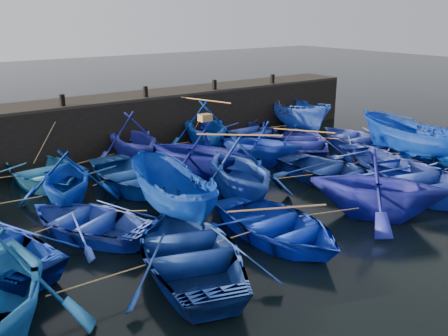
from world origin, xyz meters
TOP-DOWN VIEW (x-y plane):
  - ground at (0.00, 0.00)m, footprint 120.00×120.00m
  - quay_wall at (0.00, 10.50)m, footprint 26.00×2.50m
  - quay_top at (0.00, 10.50)m, footprint 26.00×2.50m
  - bollard_1 at (-4.00, 9.60)m, footprint 0.24×0.24m
  - bollard_2 at (0.00, 9.60)m, footprint 0.24×0.24m
  - bollard_3 at (4.00, 9.60)m, footprint 0.24×0.24m
  - bollard_4 at (8.00, 9.60)m, footprint 0.24×0.24m
  - boat_1 at (-5.75, 7.45)m, footprint 3.88×5.22m
  - boat_2 at (-1.52, 8.09)m, footprint 4.06×4.62m
  - boat_3 at (2.25, 7.90)m, footprint 5.32×5.72m
  - boat_4 at (5.02, 8.14)m, footprint 3.95×5.40m
  - boat_5 at (8.46, 7.79)m, footprint 3.06×5.48m
  - boat_7 at (-5.68, 4.63)m, footprint 4.71×5.01m
  - boat_8 at (-3.12, 5.01)m, footprint 3.68×5.13m
  - boat_9 at (-0.39, 4.36)m, footprint 5.60×5.84m
  - boat_10 at (2.93, 4.55)m, footprint 4.77×4.90m
  - boat_11 at (6.02, 4.95)m, footprint 5.51×5.89m
  - boat_12 at (8.67, 3.97)m, footprint 3.66×4.83m
  - boat_14 at (-6.01, 1.95)m, footprint 4.90×5.48m
  - boat_15 at (-3.40, 1.41)m, footprint 2.21×4.91m
  - boat_16 at (-0.52, 1.57)m, footprint 4.93×5.39m
  - boat_17 at (3.62, 0.88)m, footprint 3.93×5.16m
  - boat_18 at (6.54, 1.00)m, footprint 4.41×5.21m
  - boat_19 at (8.74, 0.78)m, footprint 2.51×5.45m
  - boat_21 at (-4.67, -1.72)m, footprint 5.32×6.32m
  - boat_22 at (-1.61, -1.74)m, footprint 3.46×4.83m
  - boat_23 at (2.20, -2.36)m, footprint 5.68×5.80m
  - boat_24 at (5.32, -1.86)m, footprint 5.39×6.58m
  - wooden_crate at (-0.09, 4.36)m, footprint 0.48×0.37m
  - mooring_ropes at (-0.49, 4.95)m, footprint 18.21×11.90m
  - loose_oars at (1.53, 3.17)m, footprint 9.89×11.71m

SIDE VIEW (x-z plane):
  - ground at x=0.00m, z-range 0.00..0.00m
  - boat_18 at x=6.54m, z-range 0.00..0.92m
  - boat_14 at x=-6.01m, z-range 0.00..0.94m
  - boat_12 at x=8.67m, z-range 0.00..0.94m
  - boat_11 at x=6.02m, z-range 0.00..0.99m
  - boat_22 at x=-1.61m, z-range 0.00..1.00m
  - boat_17 at x=3.62m, z-range 0.00..1.01m
  - boat_1 at x=-5.75m, z-range 0.00..1.04m
  - boat_8 at x=-3.12m, z-range 0.00..1.06m
  - boat_4 at x=5.02m, z-range 0.00..1.10m
  - boat_21 at x=-4.67m, z-range 0.00..1.12m
  - boat_24 at x=5.32m, z-range 0.00..1.19m
  - mooring_ropes at x=-0.49m, z-range -0.18..1.92m
  - boat_15 at x=-3.40m, z-range 0.00..1.84m
  - boat_10 at x=2.93m, z-range 0.00..1.97m
  - boat_5 at x=8.46m, z-range 0.00..2.00m
  - boat_19 at x=8.74m, z-range 0.00..2.04m
  - boat_7 at x=-5.68m, z-range 0.00..2.11m
  - boat_2 at x=-1.52m, z-range 0.00..2.29m
  - boat_23 at x=2.20m, z-range 0.00..2.32m
  - boat_9 at x=-0.39m, z-range 0.00..2.37m
  - boat_16 at x=-0.52m, z-range 0.00..2.40m
  - boat_3 at x=2.25m, z-range 0.00..2.45m
  - quay_wall at x=0.00m, z-range 0.00..2.50m
  - loose_oars at x=1.53m, z-range 0.98..2.50m
  - wooden_crate at x=-0.09m, z-range 2.37..2.66m
  - quay_top at x=0.00m, z-range 2.50..2.62m
  - bollard_1 at x=-4.00m, z-range 2.62..3.12m
  - bollard_2 at x=0.00m, z-range 2.62..3.12m
  - bollard_3 at x=4.00m, z-range 2.62..3.12m
  - bollard_4 at x=8.00m, z-range 2.62..3.12m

